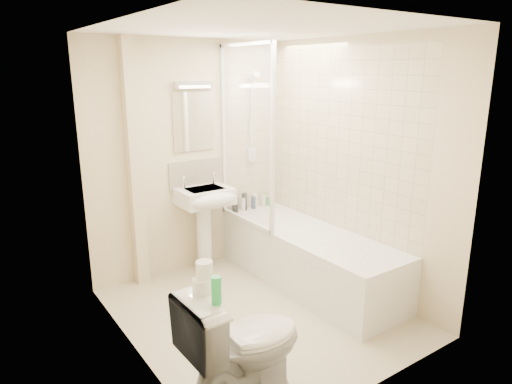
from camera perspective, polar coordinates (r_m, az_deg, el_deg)
floor at (r=4.21m, az=0.36°, el=-14.80°), size 2.50×2.50×0.00m
wall_back at (r=4.81m, az=-8.25°, el=4.17°), size 2.20×0.02×2.40m
wall_left at (r=3.27m, az=-15.57°, el=-1.36°), size 0.02×2.50×2.40m
wall_right at (r=4.47m, az=12.01°, el=3.17°), size 0.02×2.50×2.40m
ceiling at (r=3.67m, az=0.42°, el=19.84°), size 2.20×2.50×0.02m
tile_back at (r=5.14m, az=-0.74°, el=7.55°), size 0.70×0.01×1.75m
tile_right at (r=4.56m, az=10.23°, el=6.36°), size 0.01×2.10×1.75m
pipe_boxing at (r=4.52m, az=-14.94°, el=3.12°), size 0.12×0.12×2.40m
splashback at (r=4.86m, az=-7.60°, el=2.25°), size 0.60×0.02×0.30m
mirror at (r=4.77m, az=-7.81°, el=8.71°), size 0.46×0.01×0.60m
strip_light at (r=4.72m, az=-7.84°, el=13.15°), size 0.42×0.07×0.07m
bathtub at (r=4.64m, az=6.58°, el=-7.96°), size 0.70×2.10×0.55m
shower_screen at (r=4.58m, az=-1.29°, el=6.95°), size 0.04×0.92×1.80m
shower_fixture at (r=5.09m, az=-0.48°, el=8.84°), size 0.10×0.16×0.99m
pedestal_sink at (r=4.74m, az=-6.21°, el=-1.77°), size 0.54×0.49×1.04m
bottle_black_a at (r=5.10m, az=-2.63°, el=-1.63°), size 0.07×0.07×0.17m
bottle_white_a at (r=5.16m, az=-1.57°, el=-1.49°), size 0.06×0.06×0.15m
bottle_black_b at (r=5.16m, az=-1.47°, el=-1.22°), size 0.06×0.06×0.20m
bottle_blue at (r=5.24m, az=-0.30°, el=-1.29°), size 0.06×0.06×0.15m
bottle_cream at (r=5.24m, az=-0.12°, el=-1.12°), size 0.05×0.05×0.17m
bottle_white_b at (r=5.31m, az=0.91°, el=-1.11°), size 0.05×0.05×0.13m
bottle_green at (r=5.37m, az=1.62°, el=-1.17°), size 0.06×0.06×0.09m
toilet at (r=3.05m, az=-1.60°, el=-18.51°), size 0.47×0.81×0.81m
toilet_roll_lower at (r=2.76m, az=-6.83°, el=-11.60°), size 0.11×0.11×0.09m
toilet_roll_upper at (r=2.77m, az=-6.47°, el=-9.50°), size 0.10×0.10×0.09m
green_bottle at (r=2.62m, az=-4.98°, el=-12.15°), size 0.06×0.06×0.17m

